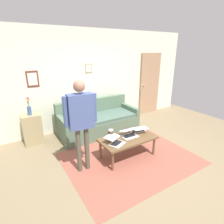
{
  "coord_description": "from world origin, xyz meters",
  "views": [
    {
      "loc": [
        2.09,
        2.51,
        2.18
      ],
      "look_at": [
        0.02,
        -0.85,
        0.8
      ],
      "focal_mm": 29.15,
      "sensor_mm": 36.0,
      "label": 1
    }
  ],
  "objects_px": {
    "laptop_left": "(129,134)",
    "side_shelf": "(32,129)",
    "interior_door": "(150,84)",
    "couch": "(98,122)",
    "laptop_center": "(115,141)",
    "person_standing": "(81,116)",
    "coffee_table": "(128,140)",
    "flower_vase": "(29,108)",
    "french_press": "(111,134)",
    "laptop_right": "(139,130)"
  },
  "relations": [
    {
      "from": "laptop_center",
      "to": "person_standing",
      "type": "height_order",
      "value": "person_standing"
    },
    {
      "from": "interior_door",
      "to": "flower_vase",
      "type": "relative_size",
      "value": 4.72
    },
    {
      "from": "french_press",
      "to": "flower_vase",
      "type": "height_order",
      "value": "flower_vase"
    },
    {
      "from": "flower_vase",
      "to": "person_standing",
      "type": "height_order",
      "value": "person_standing"
    },
    {
      "from": "coffee_table",
      "to": "person_standing",
      "type": "distance_m",
      "value": 1.2
    },
    {
      "from": "couch",
      "to": "laptop_center",
      "type": "relative_size",
      "value": 4.91
    },
    {
      "from": "interior_door",
      "to": "person_standing",
      "type": "distance_m",
      "value": 3.79
    },
    {
      "from": "interior_door",
      "to": "person_standing",
      "type": "xyz_separation_m",
      "value": [
        3.3,
        1.85,
        0.07
      ]
    },
    {
      "from": "laptop_left",
      "to": "flower_vase",
      "type": "height_order",
      "value": "flower_vase"
    },
    {
      "from": "laptop_center",
      "to": "laptop_right",
      "type": "distance_m",
      "value": 0.74
    },
    {
      "from": "side_shelf",
      "to": "flower_vase",
      "type": "distance_m",
      "value": 0.54
    },
    {
      "from": "coffee_table",
      "to": "flower_vase",
      "type": "bearing_deg",
      "value": -46.09
    },
    {
      "from": "laptop_center",
      "to": "side_shelf",
      "type": "bearing_deg",
      "value": -53.93
    },
    {
      "from": "laptop_center",
      "to": "side_shelf",
      "type": "relative_size",
      "value": 0.58
    },
    {
      "from": "interior_door",
      "to": "coffee_table",
      "type": "relative_size",
      "value": 1.75
    },
    {
      "from": "laptop_left",
      "to": "side_shelf",
      "type": "height_order",
      "value": "side_shelf"
    },
    {
      "from": "laptop_right",
      "to": "flower_vase",
      "type": "height_order",
      "value": "flower_vase"
    },
    {
      "from": "couch",
      "to": "side_shelf",
      "type": "height_order",
      "value": "couch"
    },
    {
      "from": "couch",
      "to": "laptop_center",
      "type": "distance_m",
      "value": 1.5
    },
    {
      "from": "coffee_table",
      "to": "french_press",
      "type": "bearing_deg",
      "value": -22.84
    },
    {
      "from": "interior_door",
      "to": "side_shelf",
      "type": "xyz_separation_m",
      "value": [
        3.93,
        0.27,
        -0.66
      ]
    },
    {
      "from": "side_shelf",
      "to": "person_standing",
      "type": "xyz_separation_m",
      "value": [
        -0.62,
        1.58,
        0.72
      ]
    },
    {
      "from": "interior_door",
      "to": "couch",
      "type": "distance_m",
      "value": 2.47
    },
    {
      "from": "interior_door",
      "to": "coffee_table",
      "type": "bearing_deg",
      "value": 39.59
    },
    {
      "from": "coffee_table",
      "to": "side_shelf",
      "type": "bearing_deg",
      "value": -46.2
    },
    {
      "from": "laptop_left",
      "to": "laptop_right",
      "type": "relative_size",
      "value": 0.85
    },
    {
      "from": "laptop_left",
      "to": "side_shelf",
      "type": "distance_m",
      "value": 2.31
    },
    {
      "from": "person_standing",
      "to": "coffee_table",
      "type": "bearing_deg",
      "value": 175.36
    },
    {
      "from": "laptop_left",
      "to": "flower_vase",
      "type": "relative_size",
      "value": 0.77
    },
    {
      "from": "laptop_left",
      "to": "side_shelf",
      "type": "relative_size",
      "value": 0.45
    },
    {
      "from": "side_shelf",
      "to": "person_standing",
      "type": "relative_size",
      "value": 0.43
    },
    {
      "from": "side_shelf",
      "to": "laptop_center",
      "type": "bearing_deg",
      "value": 126.07
    },
    {
      "from": "laptop_left",
      "to": "side_shelf",
      "type": "bearing_deg",
      "value": -43.9
    },
    {
      "from": "couch",
      "to": "person_standing",
      "type": "height_order",
      "value": "person_standing"
    },
    {
      "from": "couch",
      "to": "french_press",
      "type": "distance_m",
      "value": 1.32
    },
    {
      "from": "french_press",
      "to": "side_shelf",
      "type": "height_order",
      "value": "side_shelf"
    },
    {
      "from": "laptop_center",
      "to": "laptop_right",
      "type": "xyz_separation_m",
      "value": [
        -0.72,
        -0.17,
        -0.0
      ]
    },
    {
      "from": "interior_door",
      "to": "couch",
      "type": "xyz_separation_m",
      "value": [
        2.3,
        0.55,
        -0.72
      ]
    },
    {
      "from": "person_standing",
      "to": "laptop_left",
      "type": "bearing_deg",
      "value": 179.04
    },
    {
      "from": "couch",
      "to": "person_standing",
      "type": "bearing_deg",
      "value": 52.51
    },
    {
      "from": "coffee_table",
      "to": "laptop_left",
      "type": "relative_size",
      "value": 3.51
    },
    {
      "from": "laptop_center",
      "to": "side_shelf",
      "type": "distance_m",
      "value": 2.12
    },
    {
      "from": "french_press",
      "to": "side_shelf",
      "type": "xyz_separation_m",
      "value": [
        1.26,
        -1.52,
        -0.18
      ]
    },
    {
      "from": "laptop_right",
      "to": "french_press",
      "type": "distance_m",
      "value": 0.71
    },
    {
      "from": "coffee_table",
      "to": "couch",
      "type": "bearing_deg",
      "value": -91.36
    },
    {
      "from": "couch",
      "to": "laptop_left",
      "type": "distance_m",
      "value": 1.33
    },
    {
      "from": "coffee_table",
      "to": "french_press",
      "type": "distance_m",
      "value": 0.39
    },
    {
      "from": "coffee_table",
      "to": "interior_door",
      "type": "bearing_deg",
      "value": -140.41
    },
    {
      "from": "person_standing",
      "to": "side_shelf",
      "type": "bearing_deg",
      "value": -68.51
    },
    {
      "from": "french_press",
      "to": "flower_vase",
      "type": "relative_size",
      "value": 0.55
    }
  ]
}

